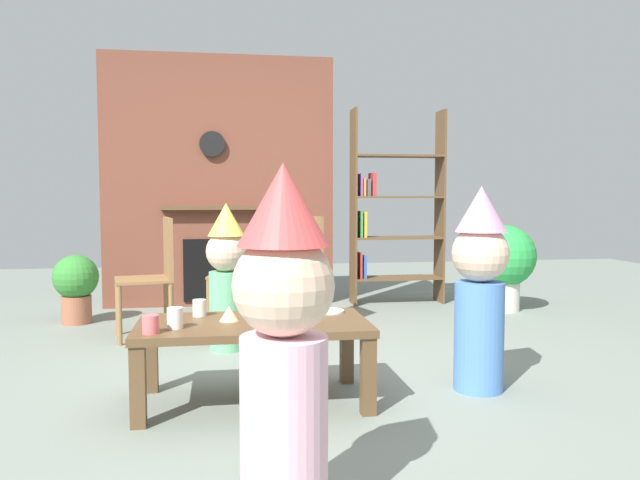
# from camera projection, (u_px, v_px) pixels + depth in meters

# --- Properties ---
(ground_plane) EXTENTS (12.00, 12.00, 0.00)m
(ground_plane) POSITION_uv_depth(u_px,v_px,m) (305.00, 380.00, 3.58)
(ground_plane) COLOR gray
(brick_fireplace_feature) EXTENTS (2.20, 0.28, 2.40)m
(brick_fireplace_feature) POSITION_uv_depth(u_px,v_px,m) (220.00, 182.00, 5.98)
(brick_fireplace_feature) COLOR brown
(brick_fireplace_feature) RESTS_ON ground_plane
(bookshelf) EXTENTS (0.90, 0.28, 1.90)m
(bookshelf) POSITION_uv_depth(u_px,v_px,m) (391.00, 213.00, 6.06)
(bookshelf) COLOR brown
(bookshelf) RESTS_ON ground_plane
(coffee_table) EXTENTS (1.17, 0.62, 0.42)m
(coffee_table) POSITION_uv_depth(u_px,v_px,m) (253.00, 334.00, 3.16)
(coffee_table) COLOR brown
(coffee_table) RESTS_ON ground_plane
(paper_cup_near_left) EXTENTS (0.08, 0.08, 0.10)m
(paper_cup_near_left) POSITION_uv_depth(u_px,v_px,m) (175.00, 318.00, 2.99)
(paper_cup_near_left) COLOR silver
(paper_cup_near_left) RESTS_ON coffee_table
(paper_cup_near_right) EXTENTS (0.08, 0.08, 0.09)m
(paper_cup_near_right) POSITION_uv_depth(u_px,v_px,m) (151.00, 324.00, 2.88)
(paper_cup_near_right) COLOR #E5666B
(paper_cup_near_right) RESTS_ON coffee_table
(paper_cup_center) EXTENTS (0.07, 0.07, 0.09)m
(paper_cup_center) POSITION_uv_depth(u_px,v_px,m) (199.00, 308.00, 3.29)
(paper_cup_center) COLOR silver
(paper_cup_center) RESTS_ON coffee_table
(paper_plate_front) EXTENTS (0.22, 0.22, 0.01)m
(paper_plate_front) POSITION_uv_depth(u_px,v_px,m) (275.00, 324.00, 3.06)
(paper_plate_front) COLOR white
(paper_plate_front) RESTS_ON coffee_table
(paper_plate_rear) EXTENTS (0.17, 0.17, 0.01)m
(paper_plate_rear) POSITION_uv_depth(u_px,v_px,m) (329.00, 311.00, 3.41)
(paper_plate_rear) COLOR white
(paper_plate_rear) RESTS_ON coffee_table
(birthday_cake_slice) EXTENTS (0.10, 0.10, 0.08)m
(birthday_cake_slice) POSITION_uv_depth(u_px,v_px,m) (229.00, 313.00, 3.17)
(birthday_cake_slice) COLOR #EAC68C
(birthday_cake_slice) RESTS_ON coffee_table
(table_fork) EXTENTS (0.14, 0.07, 0.01)m
(table_fork) POSITION_uv_depth(u_px,v_px,m) (295.00, 313.00, 3.36)
(table_fork) COLOR silver
(table_fork) RESTS_ON coffee_table
(child_with_cone_hat) EXTENTS (0.32, 0.32, 1.17)m
(child_with_cone_hat) POSITION_uv_depth(u_px,v_px,m) (284.00, 339.00, 1.94)
(child_with_cone_hat) COLOR #EAB2C6
(child_with_cone_hat) RESTS_ON ground_plane
(child_in_pink) EXTENTS (0.31, 0.31, 1.12)m
(child_in_pink) POSITION_uv_depth(u_px,v_px,m) (480.00, 283.00, 3.35)
(child_in_pink) COLOR #4C7FC6
(child_in_pink) RESTS_ON ground_plane
(child_by_the_chairs) EXTENTS (0.28, 0.28, 1.01)m
(child_by_the_chairs) POSITION_uv_depth(u_px,v_px,m) (227.00, 273.00, 4.25)
(child_by_the_chairs) COLOR #66B27F
(child_by_the_chairs) RESTS_ON ground_plane
(dining_chair_left) EXTENTS (0.47, 0.47, 0.90)m
(dining_chair_left) POSITION_uv_depth(u_px,v_px,m) (156.00, 270.00, 4.63)
(dining_chair_left) COLOR olive
(dining_chair_left) RESTS_ON ground_plane
(dining_chair_middle) EXTENTS (0.47, 0.47, 0.90)m
(dining_chair_middle) POSITION_uv_depth(u_px,v_px,m) (248.00, 266.00, 4.85)
(dining_chair_middle) COLOR olive
(dining_chair_middle) RESTS_ON ground_plane
(dining_chair_right) EXTENTS (0.50, 0.50, 0.90)m
(dining_chair_right) POSITION_uv_depth(u_px,v_px,m) (301.00, 265.00, 4.96)
(dining_chair_right) COLOR olive
(dining_chair_right) RESTS_ON ground_plane
(potted_plant_tall) EXTENTS (0.57, 0.57, 0.79)m
(potted_plant_tall) POSITION_uv_depth(u_px,v_px,m) (504.00, 260.00, 5.70)
(potted_plant_tall) COLOR beige
(potted_plant_tall) RESTS_ON ground_plane
(potted_plant_short) EXTENTS (0.37, 0.37, 0.57)m
(potted_plant_short) POSITION_uv_depth(u_px,v_px,m) (76.00, 284.00, 5.14)
(potted_plant_short) COLOR #9E5B42
(potted_plant_short) RESTS_ON ground_plane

